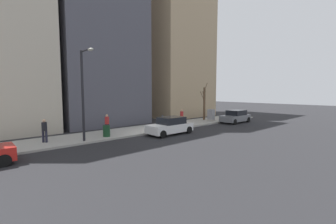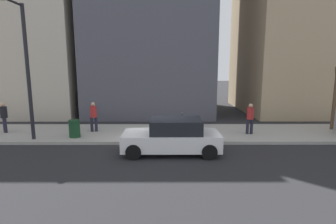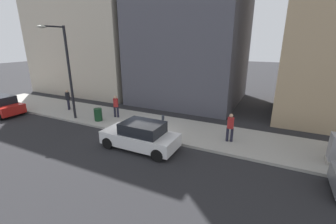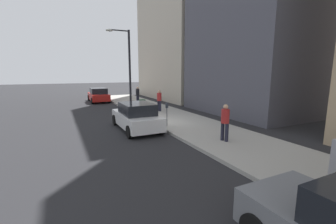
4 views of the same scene
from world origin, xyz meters
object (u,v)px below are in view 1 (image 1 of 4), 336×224
Objects in this scene: utility_box at (211,115)px; office_block_center at (94,20)px; trash_bin at (107,131)px; office_tower_left at (172,48)px; bare_tree at (204,103)px; parked_car_white at (170,126)px; streetlamp at (84,88)px; pedestrian_midblock at (107,123)px; parked_car_grey at (236,117)px; parking_meter at (162,121)px; pedestrian_near_meter at (182,116)px; pedestrian_far_corner at (44,129)px.

office_block_center is at bearing 50.17° from utility_box.
utility_box is 14.19m from trash_bin.
office_block_center is (-0.09, 12.64, 1.57)m from office_tower_left.
bare_tree is at bearing -124.64° from office_block_center.
streetlamp is at bearing 78.04° from parked_car_white.
office_tower_left reaches higher than pedestrian_midblock.
streetlamp is 0.27× the size of office_block_center.
parked_car_grey is at bearing 152.07° from pedestrian_midblock.
office_tower_left is at bearing -46.86° from parking_meter.
office_block_center is at bearing 55.36° from bare_tree.
bare_tree is (3.69, 1.41, 1.59)m from parked_car_grey.
utility_box is 1.59× the size of trash_bin.
bare_tree reaches higher than parked_car_grey.
parked_car_white is 5.47m from pedestrian_midblock.
streetlamp reaches higher than bare_tree.
bare_tree is 2.87× the size of pedestrian_near_meter.
pedestrian_midblock reaches higher than parked_car_white.
pedestrian_near_meter is at bearing 160.04° from pedestrian_midblock.
pedestrian_far_corner is at bearing 81.10° from parked_car_grey.
trash_bin is at bearing -72.50° from streetlamp.
streetlamp reaches higher than pedestrian_midblock.
parked_car_grey is at bearing -144.06° from utility_box.
streetlamp is (1.34, 17.85, 3.28)m from parked_car_grey.
pedestrian_midblock is (1.21, -0.67, 0.49)m from trash_bin.
utility_box is at bearing 167.32° from bare_tree.
parked_car_white is 3.11× the size of parking_meter.
parked_car_grey is 0.20× the size of office_tower_left.
office_block_center is (8.14, -2.78, 11.00)m from pedestrian_midblock.
parking_meter is 17.33m from office_tower_left.
pedestrian_far_corner is at bearing 53.87° from streetlamp.
office_tower_left is 12.74m from office_block_center.
bare_tree is 5.29× the size of trash_bin.
pedestrian_midblock is 13.97m from office_block_center.
bare_tree reaches higher than pedestrian_midblock.
parking_meter is 9.86m from pedestrian_far_corner.
parking_meter is at bearing -139.86° from pedestrian_far_corner.
bare_tree is 2.87× the size of pedestrian_midblock.
trash_bin is 15.21m from office_block_center.
parked_car_white is at bearing -112.67° from trash_bin.
parked_car_grey is 15.56m from pedestrian_midblock.
pedestrian_near_meter is 13.48m from pedestrian_far_corner.
trash_bin is at bearing -5.46° from pedestrian_near_meter.
pedestrian_midblock is (-0.52, 13.81, -1.24)m from bare_tree.
parking_meter is 0.81× the size of pedestrian_near_meter.
parked_car_white is at bearing 111.99° from bare_tree.
parking_meter reaches higher than trash_bin.
office_block_center is at bearing -28.47° from streetlamp.
pedestrian_far_corner is (0.63, 18.40, 0.24)m from utility_box.
office_tower_left reaches higher than bare_tree.
bare_tree is 18.76m from pedestrian_far_corner.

